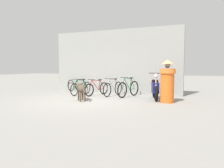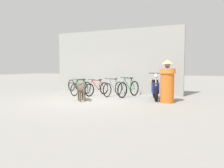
# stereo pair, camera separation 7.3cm
# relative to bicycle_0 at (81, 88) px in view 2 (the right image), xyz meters

# --- Properties ---
(ground_plane) EXTENTS (60.00, 60.00, 0.00)m
(ground_plane) POSITION_rel_bicycle_0_xyz_m (1.25, -1.77, -0.33)
(ground_plane) COLOR gray
(shop_wall_back) EXTENTS (7.05, 0.20, 3.32)m
(shop_wall_back) POSITION_rel_bicycle_0_xyz_m (1.25, 1.35, 1.33)
(shop_wall_back) COLOR gray
(shop_wall_back) RESTS_ON ground
(bicycle_0) EXTENTS (0.46, 1.71, 0.80)m
(bicycle_0) POSITION_rel_bicycle_0_xyz_m (0.00, 0.00, 0.00)
(bicycle_0) COLOR black
(bicycle_0) RESTS_ON ground
(bicycle_1) EXTENTS (0.56, 1.63, 0.80)m
(bicycle_1) POSITION_rel_bicycle_0_xyz_m (0.87, 0.06, -0.01)
(bicycle_1) COLOR black
(bicycle_1) RESTS_ON ground
(bicycle_2) EXTENTS (0.46, 1.64, 0.86)m
(bicycle_2) POSITION_rel_bicycle_0_xyz_m (1.66, 0.21, 0.02)
(bicycle_2) COLOR black
(bicycle_2) RESTS_ON ground
(bicycle_3) EXTENTS (0.56, 1.64, 0.92)m
(bicycle_3) POSITION_rel_bicycle_0_xyz_m (2.45, 0.20, 0.04)
(bicycle_3) COLOR black
(bicycle_3) RESTS_ON ground
(motorcycle) EXTENTS (0.70, 1.80, 1.14)m
(motorcycle) POSITION_rel_bicycle_0_xyz_m (3.76, -0.09, 0.12)
(motorcycle) COLOR black
(motorcycle) RESTS_ON ground
(stray_dog) EXTENTS (0.84, 0.84, 0.71)m
(stray_dog) POSITION_rel_bicycle_0_xyz_m (1.05, -1.68, 0.15)
(stray_dog) COLOR #4C3F33
(stray_dog) RESTS_ON ground
(person_in_robes) EXTENTS (0.62, 0.62, 1.67)m
(person_in_robes) POSITION_rel_bicycle_0_xyz_m (4.38, -0.77, 0.49)
(person_in_robes) COLOR orange
(person_in_robes) RESTS_ON ground
(spare_tire_left) EXTENTS (0.62, 0.29, 0.66)m
(spare_tire_left) POSITION_rel_bicycle_0_xyz_m (-1.36, 1.10, -0.01)
(spare_tire_left) COLOR black
(spare_tire_left) RESTS_ON ground
(spare_tire_right) EXTENTS (0.71, 0.11, 0.71)m
(spare_tire_right) POSITION_rel_bicycle_0_xyz_m (-0.71, 1.09, 0.02)
(spare_tire_right) COLOR black
(spare_tire_right) RESTS_ON ground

